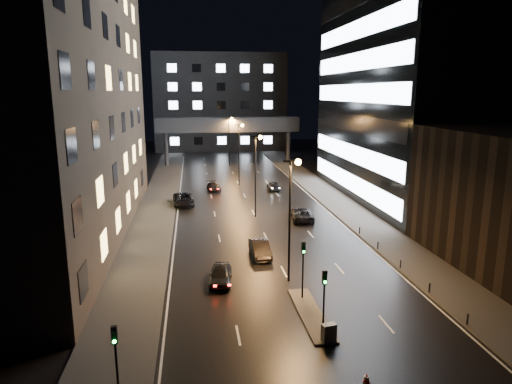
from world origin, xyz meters
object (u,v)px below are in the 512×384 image
Objects in this scene: car_away_c at (183,199)px; utility_cabinet at (329,333)px; car_away_d at (214,187)px; car_toward_a at (302,214)px; car_away_a at (220,275)px; car_away_b at (260,249)px; car_toward_b at (273,186)px.

car_away_c reaches higher than utility_cabinet.
car_toward_a reaches higher than car_away_d.
car_away_b reaches higher than car_away_a.
car_away_b is 30.07m from car_toward_b.
car_away_b is at bearing 61.35° from car_away_a.
car_away_d is at bearing 57.60° from car_away_c.
car_away_c reaches higher than car_away_a.
utility_cabinet is at bearing 87.65° from car_toward_b.
car_toward_a is (14.40, -9.59, -0.07)m from car_away_c.
car_away_c is 1.28× the size of car_toward_b.
utility_cabinet is at bearing -51.57° from car_away_a.
car_away_c is 5.12× the size of utility_cabinet.
car_away_b is 15.82m from utility_cabinet.
utility_cabinet reaches higher than car_away_d.
car_toward_a reaches higher than utility_cabinet.
car_away_c reaches higher than car_away_b.
utility_cabinet is (9.48, -37.03, -0.09)m from car_away_c.
car_away_b is 0.87× the size of car_toward_a.
car_away_b reaches higher than car_toward_a.
car_away_b reaches higher than car_away_d.
car_away_a is 0.81× the size of car_toward_a.
car_toward_a is (6.90, 11.75, -0.02)m from car_away_b.
car_toward_b is at bearing -10.85° from car_away_d.
car_away_a is 7.00m from car_away_b.
car_toward_b is (10.59, 35.04, -0.08)m from car_away_a.
car_away_c is (-7.50, 21.34, 0.04)m from car_away_b.
car_toward_a is (9.80, -18.25, 0.10)m from car_away_d.
car_toward_a is 4.70× the size of utility_cabinet.
car_toward_a is (11.00, 17.43, 0.00)m from car_away_a.
utility_cabinet is at bearing 85.81° from car_toward_a.
utility_cabinet is (-4.92, -27.44, -0.02)m from car_toward_a.
car_away_d is at bearing 93.83° from car_away_b.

